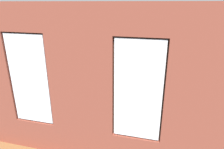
{
  "coord_description": "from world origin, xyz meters",
  "views": [
    {
      "loc": [
        -1.49,
        5.91,
        3.23
      ],
      "look_at": [
        -0.06,
        0.4,
        1.16
      ],
      "focal_mm": 32.0,
      "sensor_mm": 36.0,
      "label": 1
    }
  ],
  "objects_px": {
    "papasan_chair": "(108,74)",
    "remote_black": "(117,87)",
    "cup_ceramic": "(109,88)",
    "potted_plant_corner_far_left": "(207,136)",
    "couch_left": "(190,111)",
    "coffee_table": "(121,90)",
    "remote_silver": "(131,88)",
    "potted_plant_between_couches": "(157,125)",
    "media_console": "(43,87)",
    "potted_plant_by_left_couch": "(174,87)",
    "potted_plant_corner_near_left": "(188,75)",
    "remote_gray": "(122,90)",
    "potted_plant_near_tv": "(39,87)",
    "couch_by_window": "(96,127)",
    "candle_jar": "(121,87)",
    "tv_flatscreen": "(41,71)",
    "potted_plant_beside_window_right": "(28,109)"
  },
  "relations": [
    {
      "from": "tv_flatscreen",
      "to": "potted_plant_corner_far_left",
      "type": "height_order",
      "value": "potted_plant_corner_far_left"
    },
    {
      "from": "remote_gray",
      "to": "potted_plant_near_tv",
      "type": "height_order",
      "value": "potted_plant_near_tv"
    },
    {
      "from": "potted_plant_beside_window_right",
      "to": "remote_silver",
      "type": "bearing_deg",
      "value": -133.44
    },
    {
      "from": "couch_left",
      "to": "potted_plant_between_couches",
      "type": "bearing_deg",
      "value": -33.78
    },
    {
      "from": "potted_plant_corner_near_left",
      "to": "potted_plant_between_couches",
      "type": "bearing_deg",
      "value": 75.28
    },
    {
      "from": "cup_ceramic",
      "to": "potted_plant_near_tv",
      "type": "xyz_separation_m",
      "value": [
        2.02,
        1.02,
        0.24
      ]
    },
    {
      "from": "candle_jar",
      "to": "remote_gray",
      "type": "relative_size",
      "value": 0.57
    },
    {
      "from": "potted_plant_by_left_couch",
      "to": "potted_plant_between_couches",
      "type": "bearing_deg",
      "value": 80.42
    },
    {
      "from": "remote_silver",
      "to": "potted_plant_corner_near_left",
      "type": "xyz_separation_m",
      "value": [
        -2.0,
        -1.59,
        0.09
      ]
    },
    {
      "from": "cup_ceramic",
      "to": "potted_plant_corner_far_left",
      "type": "bearing_deg",
      "value": 141.37
    },
    {
      "from": "candle_jar",
      "to": "remote_silver",
      "type": "xyz_separation_m",
      "value": [
        -0.34,
        -0.15,
        -0.04
      ]
    },
    {
      "from": "potted_plant_near_tv",
      "to": "potted_plant_between_couches",
      "type": "bearing_deg",
      "value": 164.9
    },
    {
      "from": "cup_ceramic",
      "to": "remote_black",
      "type": "bearing_deg",
      "value": -131.4
    },
    {
      "from": "coffee_table",
      "to": "tv_flatscreen",
      "type": "height_order",
      "value": "tv_flatscreen"
    },
    {
      "from": "candle_jar",
      "to": "remote_silver",
      "type": "bearing_deg",
      "value": -155.33
    },
    {
      "from": "potted_plant_corner_near_left",
      "to": "potted_plant_corner_far_left",
      "type": "xyz_separation_m",
      "value": [
        0.01,
        4.03,
        0.06
      ]
    },
    {
      "from": "couch_by_window",
      "to": "papasan_chair",
      "type": "relative_size",
      "value": 1.9
    },
    {
      "from": "potted_plant_by_left_couch",
      "to": "potted_plant_between_couches",
      "type": "xyz_separation_m",
      "value": [
        0.47,
        2.78,
        0.19
      ]
    },
    {
      "from": "media_console",
      "to": "potted_plant_near_tv",
      "type": "xyz_separation_m",
      "value": [
        -0.55,
        1.01,
        0.49
      ]
    },
    {
      "from": "cup_ceramic",
      "to": "potted_plant_corner_near_left",
      "type": "height_order",
      "value": "potted_plant_corner_near_left"
    },
    {
      "from": "papasan_chair",
      "to": "potted_plant_corner_near_left",
      "type": "distance_m",
      "value": 3.19
    },
    {
      "from": "couch_left",
      "to": "potted_plant_between_couches",
      "type": "relative_size",
      "value": 1.64
    },
    {
      "from": "papasan_chair",
      "to": "tv_flatscreen",
      "type": "bearing_deg",
      "value": 33.85
    },
    {
      "from": "cup_ceramic",
      "to": "couch_by_window",
      "type": "bearing_deg",
      "value": 96.15
    },
    {
      "from": "potted_plant_near_tv",
      "to": "potted_plant_between_couches",
      "type": "xyz_separation_m",
      "value": [
        -3.7,
        1.0,
        -0.11
      ]
    },
    {
      "from": "potted_plant_corner_far_left",
      "to": "tv_flatscreen",
      "type": "bearing_deg",
      "value": -22.19
    },
    {
      "from": "potted_plant_by_left_couch",
      "to": "potted_plant_corner_far_left",
      "type": "xyz_separation_m",
      "value": [
        -0.55,
        2.92,
        0.17
      ]
    },
    {
      "from": "candle_jar",
      "to": "potted_plant_corner_far_left",
      "type": "xyz_separation_m",
      "value": [
        -2.33,
        2.29,
        0.11
      ]
    },
    {
      "from": "remote_silver",
      "to": "papasan_chair",
      "type": "distance_m",
      "value": 1.61
    },
    {
      "from": "remote_silver",
      "to": "potted_plant_between_couches",
      "type": "relative_size",
      "value": 0.14
    },
    {
      "from": "papasan_chair",
      "to": "media_console",
      "type": "bearing_deg",
      "value": 33.9
    },
    {
      "from": "remote_silver",
      "to": "potted_plant_between_couches",
      "type": "height_order",
      "value": "potted_plant_between_couches"
    },
    {
      "from": "couch_left",
      "to": "coffee_table",
      "type": "distance_m",
      "value": 2.33
    },
    {
      "from": "potted_plant_by_left_couch",
      "to": "potted_plant_beside_window_right",
      "type": "bearing_deg",
      "value": 37.84
    },
    {
      "from": "cup_ceramic",
      "to": "media_console",
      "type": "relative_size",
      "value": 0.09
    },
    {
      "from": "papasan_chair",
      "to": "potted_plant_by_left_couch",
      "type": "relative_size",
      "value": 1.67
    },
    {
      "from": "cup_ceramic",
      "to": "potted_plant_corner_near_left",
      "type": "relative_size",
      "value": 0.09
    },
    {
      "from": "media_console",
      "to": "potted_plant_by_left_couch",
      "type": "distance_m",
      "value": 4.79
    },
    {
      "from": "papasan_chair",
      "to": "cup_ceramic",
      "type": "bearing_deg",
      "value": 107.61
    },
    {
      "from": "remote_gray",
      "to": "tv_flatscreen",
      "type": "height_order",
      "value": "tv_flatscreen"
    },
    {
      "from": "remote_gray",
      "to": "potted_plant_between_couches",
      "type": "xyz_separation_m",
      "value": [
        -1.22,
        2.02,
        0.17
      ]
    },
    {
      "from": "potted_plant_between_couches",
      "to": "candle_jar",
      "type": "bearing_deg",
      "value": -58.6
    },
    {
      "from": "potted_plant_near_tv",
      "to": "potted_plant_beside_window_right",
      "type": "distance_m",
      "value": 1.21
    },
    {
      "from": "coffee_table",
      "to": "potted_plant_by_left_couch",
      "type": "distance_m",
      "value": 1.89
    },
    {
      "from": "remote_gray",
      "to": "media_console",
      "type": "relative_size",
      "value": 0.15
    },
    {
      "from": "coffee_table",
      "to": "remote_black",
      "type": "distance_m",
      "value": 0.2
    },
    {
      "from": "papasan_chair",
      "to": "potted_plant_corner_far_left",
      "type": "xyz_separation_m",
      "value": [
        -3.15,
        3.57,
        0.15
      ]
    },
    {
      "from": "papasan_chair",
      "to": "remote_black",
      "type": "bearing_deg",
      "value": 119.49
    },
    {
      "from": "couch_left",
      "to": "potted_plant_by_left_couch",
      "type": "distance_m",
      "value": 1.51
    },
    {
      "from": "candle_jar",
      "to": "potted_plant_by_left_couch",
      "type": "height_order",
      "value": "potted_plant_by_left_couch"
    }
  ]
}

